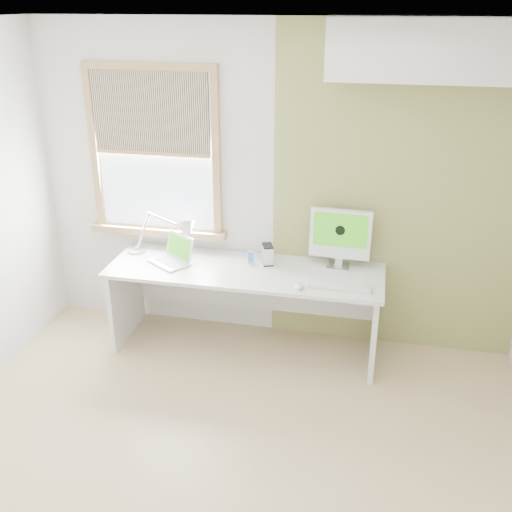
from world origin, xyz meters
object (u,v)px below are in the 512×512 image
(desk_lamp, at_px, (177,233))
(imac, at_px, (340,235))
(external_drive, at_px, (267,254))
(desk, at_px, (247,288))
(laptop, at_px, (174,256))

(desk_lamp, distance_m, imac, 1.35)
(desk_lamp, height_order, external_drive, desk_lamp)
(external_drive, distance_m, imac, 0.60)
(external_drive, bearing_deg, desk, -152.51)
(desk_lamp, xyz_separation_m, imac, (1.35, 0.03, 0.08))
(desk, distance_m, external_drive, 0.33)
(desk_lamp, distance_m, laptop, 0.22)
(desk, relative_size, external_drive, 13.46)
(desk_lamp, xyz_separation_m, external_drive, (0.78, -0.05, -0.11))
(desk, distance_m, desk_lamp, 0.74)
(laptop, relative_size, imac, 0.82)
(desk, xyz_separation_m, external_drive, (0.16, 0.08, 0.28))
(laptop, bearing_deg, desk, 4.54)
(laptop, xyz_separation_m, external_drive, (0.75, 0.13, 0.03))
(desk, bearing_deg, laptop, -175.46)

